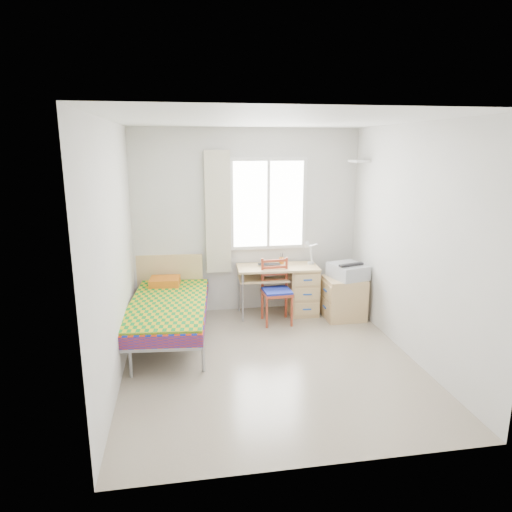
{
  "coord_description": "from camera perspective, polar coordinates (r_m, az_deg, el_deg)",
  "views": [
    {
      "loc": [
        -0.93,
        -4.6,
        2.35
      ],
      "look_at": [
        -0.07,
        0.55,
        1.09
      ],
      "focal_mm": 32.0,
      "sensor_mm": 36.0,
      "label": 1
    }
  ],
  "objects": [
    {
      "name": "floor",
      "position": [
        5.25,
        1.82,
        -13.02
      ],
      "size": [
        3.5,
        3.5,
        0.0
      ],
      "primitive_type": "plane",
      "color": "#BCAD93",
      "rests_on": "ground"
    },
    {
      "name": "ceiling",
      "position": [
        4.7,
        2.07,
        16.62
      ],
      "size": [
        3.5,
        3.5,
        0.0
      ],
      "primitive_type": "plane",
      "rotation": [
        3.14,
        0.0,
        0.0
      ],
      "color": "white",
      "rests_on": "wall_back"
    },
    {
      "name": "wall_back",
      "position": [
        6.5,
        -1.11,
        4.29
      ],
      "size": [
        3.2,
        0.0,
        3.2
      ],
      "primitive_type": "plane",
      "rotation": [
        1.57,
        0.0,
        0.0
      ],
      "color": "silver",
      "rests_on": "ground"
    },
    {
      "name": "wall_left",
      "position": [
        4.77,
        -17.28,
        0.23
      ],
      "size": [
        0.0,
        3.5,
        3.5
      ],
      "primitive_type": "plane",
      "rotation": [
        1.57,
        0.0,
        1.57
      ],
      "color": "silver",
      "rests_on": "ground"
    },
    {
      "name": "wall_right",
      "position": [
        5.36,
        18.97,
        1.53
      ],
      "size": [
        0.0,
        3.5,
        3.5
      ],
      "primitive_type": "plane",
      "rotation": [
        1.57,
        0.0,
        -1.57
      ],
      "color": "silver",
      "rests_on": "ground"
    },
    {
      "name": "window",
      "position": [
        6.5,
        1.54,
        6.5
      ],
      "size": [
        1.1,
        0.04,
        1.3
      ],
      "color": "white",
      "rests_on": "wall_back"
    },
    {
      "name": "curtain",
      "position": [
        6.37,
        -4.78,
        5.41
      ],
      "size": [
        0.35,
        0.05,
        1.7
      ],
      "primitive_type": "cube",
      "color": "beige",
      "rests_on": "wall_back"
    },
    {
      "name": "floating_shelf",
      "position": [
        6.47,
        12.76,
        11.49
      ],
      "size": [
        0.2,
        0.32,
        0.03
      ],
      "primitive_type": "cube",
      "color": "white",
      "rests_on": "wall_right"
    },
    {
      "name": "bed",
      "position": [
        5.78,
        -10.94,
        -6.17
      ],
      "size": [
        1.11,
        2.08,
        0.87
      ],
      "rotation": [
        0.0,
        0.0,
        -0.09
      ],
      "color": "#9A9CA2",
      "rests_on": "floor"
    },
    {
      "name": "desk",
      "position": [
        6.56,
        5.22,
        -3.9
      ],
      "size": [
        1.16,
        0.58,
        0.71
      ],
      "rotation": [
        0.0,
        0.0,
        -0.05
      ],
      "color": "tan",
      "rests_on": "floor"
    },
    {
      "name": "chair",
      "position": [
        6.2,
        2.61,
        -3.88
      ],
      "size": [
        0.39,
        0.39,
        0.88
      ],
      "rotation": [
        0.0,
        0.0,
        0.05
      ],
      "color": "maroon",
      "rests_on": "floor"
    },
    {
      "name": "cabinet",
      "position": [
        6.48,
        10.91,
        -5.21
      ],
      "size": [
        0.54,
        0.47,
        0.58
      ],
      "rotation": [
        0.0,
        0.0,
        0.0
      ],
      "color": "tan",
      "rests_on": "floor"
    },
    {
      "name": "printer",
      "position": [
        6.4,
        11.42,
        -1.81
      ],
      "size": [
        0.52,
        0.57,
        0.21
      ],
      "rotation": [
        0.0,
        0.0,
        0.27
      ],
      "color": "#AEB0B6",
      "rests_on": "cabinet"
    },
    {
      "name": "laptop",
      "position": [
        6.39,
        1.66,
        -1.2
      ],
      "size": [
        0.35,
        0.25,
        0.02
      ],
      "primitive_type": "imported",
      "rotation": [
        0.0,
        0.0,
        -0.17
      ],
      "color": "black",
      "rests_on": "desk"
    },
    {
      "name": "pen_cup",
      "position": [
        6.54,
        3.21,
        -0.6
      ],
      "size": [
        0.08,
        0.08,
        0.09
      ],
      "primitive_type": "cylinder",
      "rotation": [
        0.0,
        0.0,
        -0.07
      ],
      "color": "orange",
      "rests_on": "desk"
    },
    {
      "name": "task_lamp",
      "position": [
        6.39,
        6.69,
        0.75
      ],
      "size": [
        0.22,
        0.31,
        0.37
      ],
      "rotation": [
        0.0,
        0.0,
        0.21
      ],
      "color": "white",
      "rests_on": "desk"
    },
    {
      "name": "book",
      "position": [
        6.44,
        1.0,
        -2.29
      ],
      "size": [
        0.16,
        0.21,
        0.02
      ],
      "primitive_type": "imported",
      "rotation": [
        0.0,
        0.0,
        -0.04
      ],
      "color": "gray",
      "rests_on": "desk"
    }
  ]
}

